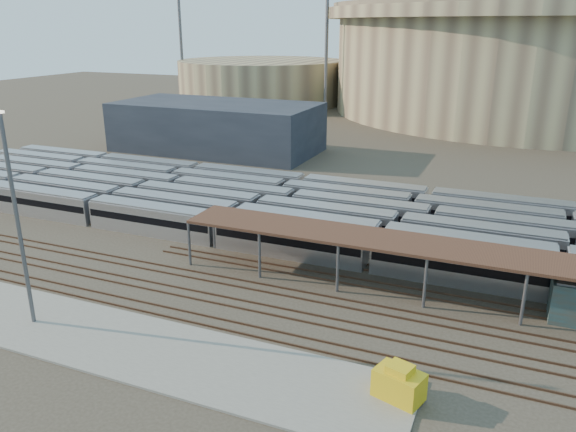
# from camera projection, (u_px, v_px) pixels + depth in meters

# --- Properties ---
(ground) EXTENTS (420.00, 420.00, 0.00)m
(ground) POSITION_uv_depth(u_px,v_px,m) (250.00, 281.00, 58.51)
(ground) COLOR #383026
(ground) RESTS_ON ground
(apron) EXTENTS (50.00, 9.00, 0.20)m
(apron) POSITION_uv_depth(u_px,v_px,m) (117.00, 341.00, 47.23)
(apron) COLOR gray
(apron) RESTS_ON ground
(subway_trains) EXTENTS (116.66, 23.90, 3.60)m
(subway_trains) POSITION_uv_depth(u_px,v_px,m) (268.00, 207.00, 76.41)
(subway_trains) COLOR silver
(subway_trains) RESTS_ON ground
(inspection_shed) EXTENTS (60.30, 6.00, 5.30)m
(inspection_shed) POSITION_uv_depth(u_px,v_px,m) (479.00, 255.00, 52.33)
(inspection_shed) COLOR #55555A
(inspection_shed) RESTS_ON ground
(empty_tracks) EXTENTS (170.00, 9.62, 0.18)m
(empty_tracks) POSITION_uv_depth(u_px,v_px,m) (226.00, 301.00, 54.12)
(empty_tracks) COLOR #4C3323
(empty_tracks) RESTS_ON ground
(stadium) EXTENTS (124.00, 124.00, 32.50)m
(stadium) POSITION_uv_depth(u_px,v_px,m) (535.00, 56.00, 166.15)
(stadium) COLOR tan
(stadium) RESTS_ON ground
(secondary_arena) EXTENTS (56.00, 56.00, 14.00)m
(secondary_arena) POSITION_uv_depth(u_px,v_px,m) (262.00, 81.00, 191.63)
(secondary_arena) COLOR tan
(secondary_arena) RESTS_ON ground
(service_building) EXTENTS (42.00, 20.00, 10.00)m
(service_building) POSITION_uv_depth(u_px,v_px,m) (217.00, 127.00, 117.70)
(service_building) COLOR #1E232D
(service_building) RESTS_ON ground
(floodlight_0) EXTENTS (4.00, 1.00, 38.40)m
(floodlight_0) POSITION_uv_depth(u_px,v_px,m) (327.00, 42.00, 158.77)
(floodlight_0) COLOR #55555A
(floodlight_0) RESTS_ON ground
(floodlight_1) EXTENTS (4.00, 1.00, 38.40)m
(floodlight_1) POSITION_uv_depth(u_px,v_px,m) (181.00, 39.00, 187.65)
(floodlight_1) COLOR #55555A
(floodlight_1) RESTS_ON ground
(floodlight_3) EXTENTS (4.00, 1.00, 38.40)m
(floodlight_3) POSITION_uv_depth(u_px,v_px,m) (428.00, 39.00, 195.06)
(floodlight_3) COLOR #55555A
(floodlight_3) RESTS_ON ground
(yard_light_pole) EXTENTS (0.81, 0.36, 18.77)m
(yard_light_pole) POSITION_uv_depth(u_px,v_px,m) (18.00, 222.00, 47.19)
(yard_light_pole) COLOR #55555A
(yard_light_pole) RESTS_ON apron
(yellow_equipment) EXTENTS (3.86, 3.03, 2.11)m
(yellow_equipment) POSITION_uv_depth(u_px,v_px,m) (399.00, 385.00, 39.64)
(yellow_equipment) COLOR gold
(yellow_equipment) RESTS_ON apron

